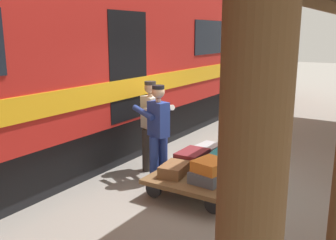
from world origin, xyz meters
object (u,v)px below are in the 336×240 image
object	(u,v)px
suitcase_brown_leather	(175,169)
suitcase_slate_roller	(208,177)
suitcase_navy_fabric	(237,153)
porter_in_overalls	(158,130)
suitcase_maroon_trunk	(192,158)
suitcase_teal_softside	(224,162)
porter_by_door	(151,123)
luggage_cart	(207,170)
suitcase_burgundy_valise	(236,139)
suitcase_gray_aluminum	(207,150)
train_car	(71,58)
suitcase_orange_carryall	(211,166)

from	to	relation	value
suitcase_brown_leather	suitcase_slate_roller	bearing A→B (deg)	180.00
suitcase_navy_fabric	suitcase_brown_leather	bearing A→B (deg)	63.41
suitcase_brown_leather	porter_in_overalls	distance (m)	0.84
suitcase_maroon_trunk	suitcase_brown_leather	world-z (taller)	suitcase_maroon_trunk
suitcase_navy_fabric	suitcase_slate_roller	size ratio (longest dim) A/B	1.10
suitcase_teal_softside	porter_by_door	size ratio (longest dim) A/B	0.34
luggage_cart	porter_in_overalls	world-z (taller)	porter_in_overalls
suitcase_burgundy_valise	porter_in_overalls	distance (m)	1.39
suitcase_maroon_trunk	suitcase_slate_roller	bearing A→B (deg)	135.03
luggage_cart	suitcase_navy_fabric	distance (m)	0.68
porter_in_overalls	porter_by_door	distance (m)	0.52
suitcase_navy_fabric	luggage_cart	bearing A→B (deg)	63.41
suitcase_gray_aluminum	suitcase_maroon_trunk	world-z (taller)	suitcase_maroon_trunk
train_car	suitcase_slate_roller	distance (m)	3.91
suitcase_navy_fabric	suitcase_slate_roller	bearing A→B (deg)	90.00
suitcase_gray_aluminum	suitcase_brown_leather	bearing A→B (deg)	90.00
luggage_cart	suitcase_burgundy_valise	world-z (taller)	suitcase_burgundy_valise
suitcase_brown_leather	porter_by_door	world-z (taller)	porter_by_door
suitcase_maroon_trunk	suitcase_orange_carryall	size ratio (longest dim) A/B	1.27
suitcase_burgundy_valise	porter_by_door	distance (m)	1.58
train_car	suitcase_navy_fabric	world-z (taller)	train_car
train_car	luggage_cart	distance (m)	3.65
luggage_cart	suitcase_teal_softside	distance (m)	0.35
suitcase_brown_leather	suitcase_orange_carryall	size ratio (longest dim) A/B	1.11
luggage_cart	suitcase_slate_roller	size ratio (longest dim) A/B	4.60
suitcase_teal_softside	porter_in_overalls	world-z (taller)	porter_in_overalls
train_car	suitcase_slate_roller	size ratio (longest dim) A/B	45.73
suitcase_orange_carryall	porter_in_overalls	distance (m)	1.28
suitcase_navy_fabric	suitcase_teal_softside	bearing A→B (deg)	90.00
luggage_cart	suitcase_orange_carryall	size ratio (longest dim) A/B	4.45
luggage_cart	porter_by_door	xyz separation A→B (m)	(1.25, -0.14, 0.63)
luggage_cart	suitcase_maroon_trunk	distance (m)	0.34
suitcase_navy_fabric	porter_by_door	bearing A→B (deg)	16.02
suitcase_maroon_trunk	suitcase_teal_softside	bearing A→B (deg)	180.00
porter_in_overalls	porter_by_door	xyz separation A→B (m)	(0.38, -0.36, 0.00)
suitcase_teal_softside	suitcase_burgundy_valise	xyz separation A→B (m)	(0.04, -0.58, 0.25)
luggage_cart	suitcase_navy_fabric	bearing A→B (deg)	-116.59
train_car	porter_by_door	bearing A→B (deg)	-178.32
suitcase_navy_fabric	suitcase_burgundy_valise	world-z (taller)	suitcase_burgundy_valise
suitcase_orange_carryall	porter_in_overalls	world-z (taller)	porter_in_overalls
train_car	porter_by_door	size ratio (longest dim) A/B	12.48
train_car	porter_by_door	xyz separation A→B (m)	(-1.95, -0.06, -1.14)
suitcase_brown_leather	suitcase_burgundy_valise	size ratio (longest dim) A/B	1.04
suitcase_gray_aluminum	suitcase_burgundy_valise	xyz separation A→B (m)	(-0.55, 0.01, 0.31)
suitcase_navy_fabric	suitcase_slate_roller	world-z (taller)	suitcase_navy_fabric
suitcase_navy_fabric	porter_in_overalls	distance (m)	1.48
train_car	suitcase_orange_carryall	distance (m)	3.86
suitcase_maroon_trunk	train_car	bearing A→B (deg)	-1.72
suitcase_maroon_trunk	suitcase_brown_leather	distance (m)	0.59
suitcase_orange_carryall	luggage_cart	bearing A→B (deg)	-59.86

